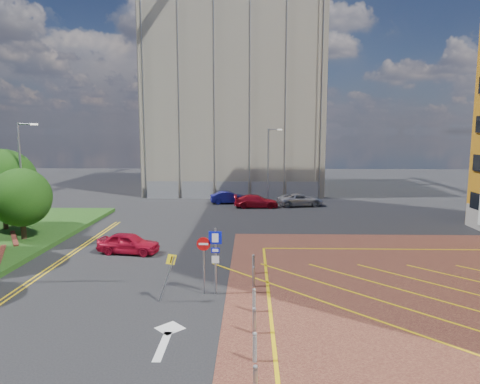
{
  "coord_description": "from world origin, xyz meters",
  "views": [
    {
      "loc": [
        2.16,
        -18.34,
        7.64
      ],
      "look_at": [
        1.61,
        2.66,
        4.66
      ],
      "focal_mm": 32.0,
      "sensor_mm": 36.0,
      "label": 1
    }
  ],
  "objects_px": {
    "lamp_left_far": "(22,173)",
    "car_silver_back": "(300,200)",
    "car_red_back": "(256,201)",
    "tree_c": "(21,197)",
    "car_red_left": "(129,243)",
    "lamp_back": "(269,162)",
    "sign_cluster": "(211,254)",
    "car_blue_back": "(229,197)",
    "tree_d": "(2,182)",
    "warning_sign": "(168,272)"
  },
  "relations": [
    {
      "from": "lamp_left_far",
      "to": "car_silver_back",
      "type": "bearing_deg",
      "value": 31.73
    },
    {
      "from": "lamp_left_far",
      "to": "car_red_back",
      "type": "xyz_separation_m",
      "value": [
        17.09,
        12.41,
        -4.01
      ]
    },
    {
      "from": "tree_c",
      "to": "car_red_left",
      "type": "relative_size",
      "value": 1.26
    },
    {
      "from": "lamp_back",
      "to": "sign_cluster",
      "type": "height_order",
      "value": "lamp_back"
    },
    {
      "from": "tree_c",
      "to": "car_blue_back",
      "type": "height_order",
      "value": "tree_c"
    },
    {
      "from": "sign_cluster",
      "to": "tree_c",
      "type": "bearing_deg",
      "value": 146.84
    },
    {
      "from": "sign_cluster",
      "to": "car_silver_back",
      "type": "distance_m",
      "value": 25.43
    },
    {
      "from": "car_red_left",
      "to": "tree_d",
      "type": "bearing_deg",
      "value": 72.79
    },
    {
      "from": "lamp_left_far",
      "to": "car_blue_back",
      "type": "relative_size",
      "value": 2.05
    },
    {
      "from": "lamp_back",
      "to": "car_silver_back",
      "type": "distance_m",
      "value": 5.53
    },
    {
      "from": "tree_d",
      "to": "tree_c",
      "type": "bearing_deg",
      "value": -45.0
    },
    {
      "from": "sign_cluster",
      "to": "car_red_back",
      "type": "distance_m",
      "value": 23.58
    },
    {
      "from": "car_silver_back",
      "to": "car_blue_back",
      "type": "bearing_deg",
      "value": 68.12
    },
    {
      "from": "tree_c",
      "to": "car_blue_back",
      "type": "bearing_deg",
      "value": 51.77
    },
    {
      "from": "warning_sign",
      "to": "car_red_back",
      "type": "height_order",
      "value": "warning_sign"
    },
    {
      "from": "lamp_left_far",
      "to": "car_silver_back",
      "type": "distance_m",
      "value": 25.81
    },
    {
      "from": "car_blue_back",
      "to": "sign_cluster",
      "type": "bearing_deg",
      "value": 171.43
    },
    {
      "from": "tree_d",
      "to": "sign_cluster",
      "type": "xyz_separation_m",
      "value": [
        16.8,
        -12.02,
        -1.92
      ]
    },
    {
      "from": "tree_c",
      "to": "warning_sign",
      "type": "height_order",
      "value": "tree_c"
    },
    {
      "from": "car_silver_back",
      "to": "lamp_back",
      "type": "bearing_deg",
      "value": 39.66
    },
    {
      "from": "car_silver_back",
      "to": "car_red_left",
      "type": "bearing_deg",
      "value": 132.83
    },
    {
      "from": "lamp_back",
      "to": "car_red_left",
      "type": "relative_size",
      "value": 2.06
    },
    {
      "from": "tree_d",
      "to": "lamp_left_far",
      "type": "relative_size",
      "value": 0.76
    },
    {
      "from": "warning_sign",
      "to": "car_silver_back",
      "type": "distance_m",
      "value": 26.92
    },
    {
      "from": "lamp_left_far",
      "to": "car_red_back",
      "type": "bearing_deg",
      "value": 35.99
    },
    {
      "from": "lamp_left_far",
      "to": "sign_cluster",
      "type": "height_order",
      "value": "lamp_left_far"
    },
    {
      "from": "sign_cluster",
      "to": "warning_sign",
      "type": "relative_size",
      "value": 1.43
    },
    {
      "from": "car_red_left",
      "to": "car_blue_back",
      "type": "height_order",
      "value": "car_red_left"
    },
    {
      "from": "car_blue_back",
      "to": "car_red_left",
      "type": "bearing_deg",
      "value": 154.66
    },
    {
      "from": "tree_d",
      "to": "lamp_left_far",
      "type": "height_order",
      "value": "lamp_left_far"
    },
    {
      "from": "tree_d",
      "to": "car_silver_back",
      "type": "height_order",
      "value": "tree_d"
    },
    {
      "from": "lamp_back",
      "to": "car_red_back",
      "type": "bearing_deg",
      "value": -111.5
    },
    {
      "from": "sign_cluster",
      "to": "car_blue_back",
      "type": "bearing_deg",
      "value": 91.2
    },
    {
      "from": "tree_c",
      "to": "car_silver_back",
      "type": "relative_size",
      "value": 1.05
    },
    {
      "from": "sign_cluster",
      "to": "car_silver_back",
      "type": "height_order",
      "value": "sign_cluster"
    },
    {
      "from": "lamp_back",
      "to": "car_silver_back",
      "type": "relative_size",
      "value": 1.71
    },
    {
      "from": "tree_c",
      "to": "car_red_back",
      "type": "xyz_separation_m",
      "value": [
        16.17,
        14.41,
        -2.55
      ]
    },
    {
      "from": "lamp_left_far",
      "to": "car_red_left",
      "type": "relative_size",
      "value": 2.06
    },
    {
      "from": "tree_c",
      "to": "car_silver_back",
      "type": "height_order",
      "value": "tree_c"
    },
    {
      "from": "car_red_back",
      "to": "car_silver_back",
      "type": "height_order",
      "value": "car_silver_back"
    },
    {
      "from": "tree_c",
      "to": "tree_d",
      "type": "xyz_separation_m",
      "value": [
        -3.0,
        3.0,
        0.68
      ]
    },
    {
      "from": "tree_d",
      "to": "car_red_back",
      "type": "xyz_separation_m",
      "value": [
        19.17,
        11.41,
        -3.22
      ]
    },
    {
      "from": "lamp_left_far",
      "to": "car_blue_back",
      "type": "height_order",
      "value": "lamp_left_far"
    },
    {
      "from": "lamp_left_far",
      "to": "lamp_back",
      "type": "bearing_deg",
      "value": 40.86
    },
    {
      "from": "tree_c",
      "to": "tree_d",
      "type": "bearing_deg",
      "value": 135.0
    },
    {
      "from": "lamp_left_far",
      "to": "car_red_back",
      "type": "relative_size",
      "value": 1.8
    },
    {
      "from": "tree_d",
      "to": "sign_cluster",
      "type": "relative_size",
      "value": 1.9
    },
    {
      "from": "car_red_left",
      "to": "car_silver_back",
      "type": "xyz_separation_m",
      "value": [
        12.83,
        17.69,
        -0.01
      ]
    },
    {
      "from": "lamp_left_far",
      "to": "tree_c",
      "type": "bearing_deg",
      "value": -65.29
    },
    {
      "from": "car_silver_back",
      "to": "tree_d",
      "type": "bearing_deg",
      "value": 106.36
    }
  ]
}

